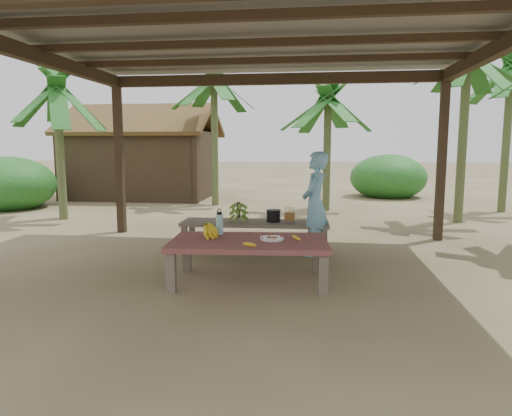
# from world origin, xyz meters

# --- Properties ---
(ground) EXTENTS (80.00, 80.00, 0.00)m
(ground) POSITION_xyz_m (0.00, 0.00, 0.00)
(ground) COLOR brown
(ground) RESTS_ON ground
(pavilion) EXTENTS (6.60, 5.60, 2.95)m
(pavilion) POSITION_xyz_m (-0.01, -0.01, 2.78)
(pavilion) COLOR black
(pavilion) RESTS_ON ground
(work_table) EXTENTS (1.87, 1.13, 0.50)m
(work_table) POSITION_xyz_m (-0.03, -0.49, 0.43)
(work_table) COLOR brown
(work_table) RESTS_ON ground
(bench) EXTENTS (2.21, 0.64, 0.45)m
(bench) POSITION_xyz_m (-0.17, 1.10, 0.39)
(bench) COLOR brown
(bench) RESTS_ON ground
(ripe_banana_bunch) EXTENTS (0.35, 0.32, 0.19)m
(ripe_banana_bunch) POSITION_xyz_m (-0.57, -0.41, 0.59)
(ripe_banana_bunch) COLOR yellow
(ripe_banana_bunch) RESTS_ON work_table
(plate) EXTENTS (0.27, 0.27, 0.04)m
(plate) POSITION_xyz_m (0.23, -0.47, 0.52)
(plate) COLOR white
(plate) RESTS_ON work_table
(loose_banana_front) EXTENTS (0.16, 0.07, 0.04)m
(loose_banana_front) POSITION_xyz_m (0.02, -0.83, 0.52)
(loose_banana_front) COLOR yellow
(loose_banana_front) RESTS_ON work_table
(loose_banana_side) EXTENTS (0.14, 0.15, 0.04)m
(loose_banana_side) POSITION_xyz_m (0.51, -0.41, 0.52)
(loose_banana_side) COLOR yellow
(loose_banana_side) RESTS_ON work_table
(water_flask) EXTENTS (0.09, 0.09, 0.32)m
(water_flask) POSITION_xyz_m (-0.44, -0.19, 0.63)
(water_flask) COLOR #3CB3BD
(water_flask) RESTS_ON work_table
(green_banana_stalk) EXTENTS (0.27, 0.27, 0.31)m
(green_banana_stalk) POSITION_xyz_m (-0.41, 1.09, 0.60)
(green_banana_stalk) COLOR #598C2D
(green_banana_stalk) RESTS_ON bench
(cooking_pot) EXTENTS (0.20, 0.20, 0.17)m
(cooking_pot) POSITION_xyz_m (0.11, 1.11, 0.54)
(cooking_pot) COLOR black
(cooking_pot) RESTS_ON bench
(skewer_rack) EXTENTS (0.18, 0.08, 0.24)m
(skewer_rack) POSITION_xyz_m (0.36, 1.06, 0.57)
(skewer_rack) COLOR #A57F47
(skewer_rack) RESTS_ON bench
(woman) EXTENTS (0.50, 0.63, 1.50)m
(woman) POSITION_xyz_m (0.73, 0.95, 0.75)
(woman) COLOR #68A4C4
(woman) RESTS_ON ground
(hut) EXTENTS (4.40, 3.43, 2.85)m
(hut) POSITION_xyz_m (-4.50, 8.00, 1.10)
(hut) COLOR black
(hut) RESTS_ON ground
(banana_plant_ne) EXTENTS (1.80, 1.80, 3.62)m
(banana_plant_ne) POSITION_xyz_m (3.69, 4.19, 3.11)
(banana_plant_ne) COLOR #596638
(banana_plant_ne) RESTS_ON ground
(banana_plant_n) EXTENTS (1.80, 1.80, 2.95)m
(banana_plant_n) POSITION_xyz_m (1.01, 5.61, 2.47)
(banana_plant_n) COLOR #596638
(banana_plant_n) RESTS_ON ground
(banana_plant_nw) EXTENTS (1.80, 1.80, 3.55)m
(banana_plant_nw) POSITION_xyz_m (-1.91, 6.29, 3.05)
(banana_plant_nw) COLOR #596638
(banana_plant_nw) RESTS_ON ground
(banana_plant_w) EXTENTS (1.80, 1.80, 3.00)m
(banana_plant_w) POSITION_xyz_m (-4.67, 3.54, 2.52)
(banana_plant_w) COLOR #596638
(banana_plant_w) RESTS_ON ground
(banana_plant_far) EXTENTS (1.80, 1.80, 3.62)m
(banana_plant_far) POSITION_xyz_m (5.20, 5.91, 3.12)
(banana_plant_far) COLOR #596638
(banana_plant_far) RESTS_ON ground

